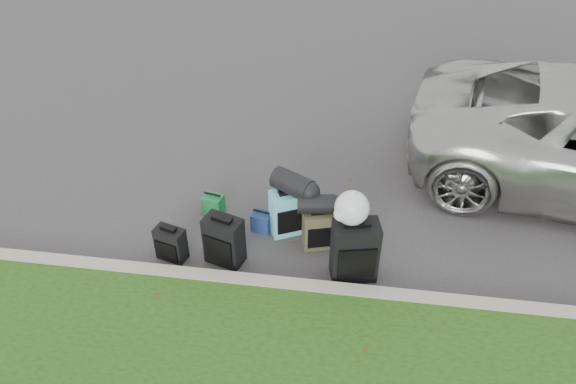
# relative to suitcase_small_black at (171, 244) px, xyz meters

# --- Properties ---
(ground) EXTENTS (120.00, 120.00, 0.00)m
(ground) POSITION_rel_suitcase_small_black_xyz_m (1.46, 0.63, -0.23)
(ground) COLOR #383535
(ground) RESTS_ON ground
(curb) EXTENTS (120.00, 0.18, 0.15)m
(curb) POSITION_rel_suitcase_small_black_xyz_m (1.46, -0.37, -0.16)
(curb) COLOR #9E937F
(curb) RESTS_ON ground
(suitcase_small_black) EXTENTS (0.41, 0.30, 0.46)m
(suitcase_small_black) POSITION_rel_suitcase_small_black_xyz_m (0.00, 0.00, 0.00)
(suitcase_small_black) COLOR black
(suitcase_small_black) RESTS_ON ground
(suitcase_large_black_left) EXTENTS (0.52, 0.40, 0.66)m
(suitcase_large_black_left) POSITION_rel_suitcase_small_black_xyz_m (0.68, 0.04, 0.10)
(suitcase_large_black_left) COLOR black
(suitcase_large_black_left) RESTS_ON ground
(suitcase_olive) EXTENTS (0.45, 0.35, 0.54)m
(suitcase_olive) POSITION_rel_suitcase_small_black_xyz_m (1.81, 0.48, 0.04)
(suitcase_olive) COLOR #3B3924
(suitcase_olive) RESTS_ON ground
(suitcase_teal) EXTENTS (0.52, 0.44, 0.65)m
(suitcase_teal) POSITION_rel_suitcase_small_black_xyz_m (1.38, 0.69, 0.09)
(suitcase_teal) COLOR #529BB2
(suitcase_teal) RESTS_ON ground
(suitcase_large_black_right) EXTENTS (0.60, 0.43, 0.81)m
(suitcase_large_black_right) POSITION_rel_suitcase_small_black_xyz_m (2.28, 0.01, 0.18)
(suitcase_large_black_right) COLOR black
(suitcase_large_black_right) RESTS_ON ground
(tote_green) EXTENTS (0.30, 0.26, 0.30)m
(tote_green) POSITION_rel_suitcase_small_black_xyz_m (0.32, 0.91, -0.08)
(tote_green) COLOR #197434
(tote_green) RESTS_ON ground
(tote_navy) EXTENTS (0.29, 0.25, 0.27)m
(tote_navy) POSITION_rel_suitcase_small_black_xyz_m (1.03, 0.67, -0.10)
(tote_navy) COLOR navy
(tote_navy) RESTS_ON ground
(duffel_left) EXTENTS (0.48, 0.30, 0.25)m
(duffel_left) POSITION_rel_suitcase_small_black_xyz_m (1.76, 0.50, 0.44)
(duffel_left) COLOR black
(duffel_left) RESTS_ON suitcase_olive
(duffel_right) EXTENTS (0.59, 0.51, 0.29)m
(duffel_right) POSITION_rel_suitcase_small_black_xyz_m (1.44, 0.70, 0.56)
(duffel_right) COLOR black
(duffel_right) RESTS_ON suitcase_teal
(trash_bag) EXTENTS (0.40, 0.40, 0.40)m
(trash_bag) POSITION_rel_suitcase_small_black_xyz_m (2.20, 0.06, 0.78)
(trash_bag) COLOR white
(trash_bag) RESTS_ON suitcase_large_black_right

